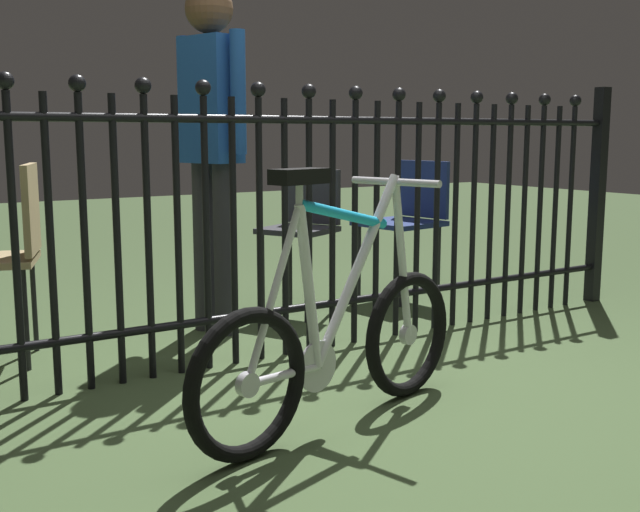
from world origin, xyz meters
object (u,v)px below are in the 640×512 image
(chair_tan, at_px, (8,243))
(person_visitor, at_px, (212,127))
(chair_navy, at_px, (408,213))
(chair_charcoal, at_px, (304,222))
(bicycle, at_px, (337,340))

(chair_tan, relative_size, person_visitor, 0.51)
(chair_navy, bearing_deg, chair_charcoal, -179.01)
(bicycle, bearing_deg, person_visitor, 81.95)
(chair_navy, relative_size, chair_tan, 0.96)
(person_visitor, bearing_deg, bicycle, -98.05)
(chair_navy, bearing_deg, bicycle, -135.57)
(chair_charcoal, xyz_separation_m, chair_tan, (-1.63, -0.13, 0.02))
(person_visitor, bearing_deg, chair_navy, 6.02)
(bicycle, height_order, chair_tan, bicycle)
(person_visitor, bearing_deg, chair_tan, 179.60)
(chair_tan, bearing_deg, person_visitor, -0.40)
(chair_charcoal, bearing_deg, chair_tan, -175.50)
(bicycle, relative_size, person_visitor, 0.75)
(bicycle, distance_m, chair_charcoal, 1.78)
(bicycle, height_order, chair_charcoal, bicycle)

